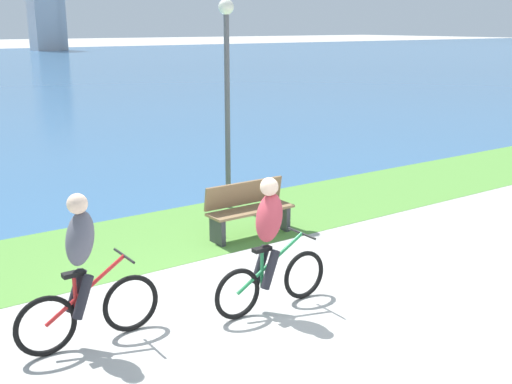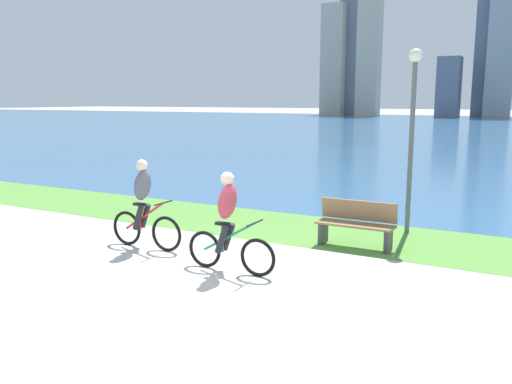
{
  "view_description": "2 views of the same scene",
  "coord_description": "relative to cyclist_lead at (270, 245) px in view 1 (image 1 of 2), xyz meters",
  "views": [
    {
      "loc": [
        -4.05,
        -5.5,
        3.41
      ],
      "look_at": [
        0.59,
        1.04,
        1.28
      ],
      "focal_mm": 44.29,
      "sensor_mm": 36.0,
      "label": 1
    },
    {
      "loc": [
        4.67,
        -6.95,
        2.83
      ],
      "look_at": [
        0.37,
        1.0,
        1.24
      ],
      "focal_mm": 37.12,
      "sensor_mm": 36.0,
      "label": 2
    }
  ],
  "objects": [
    {
      "name": "cyclist_trailing",
      "position": [
        -2.15,
        0.45,
        0.01
      ],
      "size": [
        1.65,
        0.52,
        1.72
      ],
      "color": "black",
      "rests_on": "ground"
    },
    {
      "name": "ground_plane",
      "position": [
        -0.25,
        -0.27,
        -0.83
      ],
      "size": [
        300.0,
        300.0,
        0.0
      ],
      "primitive_type": "plane",
      "color": "#B2AFA8"
    },
    {
      "name": "bench_near_path",
      "position": [
        1.39,
        2.46,
        -0.38
      ],
      "size": [
        1.5,
        0.47,
        0.9
      ],
      "color": "olive",
      "rests_on": "ground"
    },
    {
      "name": "cyclist_lead",
      "position": [
        0.0,
        0.0,
        0.0
      ],
      "size": [
        1.65,
        0.52,
        1.67
      ],
      "color": "black",
      "rests_on": "ground"
    },
    {
      "name": "lamppost_tall",
      "position": [
        2.02,
        4.05,
        1.69
      ],
      "size": [
        0.28,
        0.28,
        3.85
      ],
      "color": "#595960",
      "rests_on": "ground"
    },
    {
      "name": "grass_strip_bayside",
      "position": [
        -0.25,
        3.25,
        -0.83
      ],
      "size": [
        120.0,
        2.68,
        0.01
      ],
      "primitive_type": "cube",
      "color": "#59933D",
      "rests_on": "ground"
    }
  ]
}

